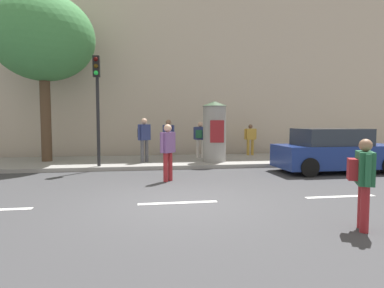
{
  "coord_description": "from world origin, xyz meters",
  "views": [
    {
      "loc": [
        -0.8,
        -7.25,
        1.86
      ],
      "look_at": [
        0.63,
        2.0,
        1.19
      ],
      "focal_mm": 30.64,
      "sensor_mm": 36.0,
      "label": 1
    }
  ],
  "objects_px": {
    "pedestrian_in_red_top": "(250,137)",
    "poster_column": "(214,131)",
    "pedestrian_near_pole": "(168,136)",
    "pedestrian_tallest": "(200,136)",
    "street_tree": "(43,38)",
    "parked_car_blue": "(334,151)",
    "pedestrian_with_bag": "(363,176)",
    "traffic_light": "(97,93)",
    "pedestrian_in_light_jacket": "(168,148)",
    "pedestrian_in_dark_shirt": "(144,136)"
  },
  "relations": [
    {
      "from": "traffic_light",
      "to": "pedestrian_in_dark_shirt",
      "type": "xyz_separation_m",
      "value": [
        1.69,
        1.02,
        -1.64
      ]
    },
    {
      "from": "traffic_light",
      "to": "pedestrian_near_pole",
      "type": "distance_m",
      "value": 3.87
    },
    {
      "from": "parked_car_blue",
      "to": "pedestrian_with_bag",
      "type": "bearing_deg",
      "value": -118.48
    },
    {
      "from": "poster_column",
      "to": "pedestrian_in_light_jacket",
      "type": "xyz_separation_m",
      "value": [
        -2.22,
        -3.42,
        -0.39
      ]
    },
    {
      "from": "pedestrian_in_dark_shirt",
      "to": "pedestrian_tallest",
      "type": "xyz_separation_m",
      "value": [
        2.56,
        1.25,
        -0.1
      ]
    },
    {
      "from": "traffic_light",
      "to": "poster_column",
      "type": "xyz_separation_m",
      "value": [
        4.61,
        0.87,
        -1.46
      ]
    },
    {
      "from": "traffic_light",
      "to": "pedestrian_in_light_jacket",
      "type": "bearing_deg",
      "value": -46.94
    },
    {
      "from": "pedestrian_with_bag",
      "to": "parked_car_blue",
      "type": "bearing_deg",
      "value": 61.52
    },
    {
      "from": "traffic_light",
      "to": "pedestrian_with_bag",
      "type": "bearing_deg",
      "value": -55.01
    },
    {
      "from": "pedestrian_with_bag",
      "to": "pedestrian_near_pole",
      "type": "bearing_deg",
      "value": 104.53
    },
    {
      "from": "street_tree",
      "to": "pedestrian_tallest",
      "type": "relative_size",
      "value": 4.18
    },
    {
      "from": "traffic_light",
      "to": "pedestrian_in_light_jacket",
      "type": "relative_size",
      "value": 2.31
    },
    {
      "from": "pedestrian_in_dark_shirt",
      "to": "traffic_light",
      "type": "bearing_deg",
      "value": -148.84
    },
    {
      "from": "traffic_light",
      "to": "pedestrian_in_red_top",
      "type": "bearing_deg",
      "value": 23.83
    },
    {
      "from": "pedestrian_with_bag",
      "to": "pedestrian_in_light_jacket",
      "type": "distance_m",
      "value": 5.76
    },
    {
      "from": "parked_car_blue",
      "to": "pedestrian_in_dark_shirt",
      "type": "bearing_deg",
      "value": 158.4
    },
    {
      "from": "poster_column",
      "to": "pedestrian_in_dark_shirt",
      "type": "relative_size",
      "value": 1.39
    },
    {
      "from": "traffic_light",
      "to": "street_tree",
      "type": "xyz_separation_m",
      "value": [
        -2.37,
        2.03,
        2.35
      ]
    },
    {
      "from": "pedestrian_in_red_top",
      "to": "pedestrian_with_bag",
      "type": "bearing_deg",
      "value": -98.81
    },
    {
      "from": "pedestrian_near_pole",
      "to": "pedestrian_tallest",
      "type": "relative_size",
      "value": 1.06
    },
    {
      "from": "pedestrian_in_red_top",
      "to": "traffic_light",
      "type": "bearing_deg",
      "value": -156.17
    },
    {
      "from": "traffic_light",
      "to": "pedestrian_near_pole",
      "type": "height_order",
      "value": "traffic_light"
    },
    {
      "from": "poster_column",
      "to": "pedestrian_near_pole",
      "type": "xyz_separation_m",
      "value": [
        -1.83,
        1.21,
        -0.24
      ]
    },
    {
      "from": "poster_column",
      "to": "parked_car_blue",
      "type": "relative_size",
      "value": 0.58
    },
    {
      "from": "street_tree",
      "to": "pedestrian_with_bag",
      "type": "height_order",
      "value": "street_tree"
    },
    {
      "from": "traffic_light",
      "to": "pedestrian_in_light_jacket",
      "type": "xyz_separation_m",
      "value": [
        2.38,
        -2.55,
        -1.85
      ]
    },
    {
      "from": "poster_column",
      "to": "pedestrian_with_bag",
      "type": "bearing_deg",
      "value": -85.46
    },
    {
      "from": "traffic_light",
      "to": "parked_car_blue",
      "type": "height_order",
      "value": "traffic_light"
    },
    {
      "from": "poster_column",
      "to": "parked_car_blue",
      "type": "height_order",
      "value": "poster_column"
    },
    {
      "from": "pedestrian_in_dark_shirt",
      "to": "pedestrian_tallest",
      "type": "relative_size",
      "value": 1.09
    },
    {
      "from": "pedestrian_in_light_jacket",
      "to": "pedestrian_near_pole",
      "type": "bearing_deg",
      "value": 85.09
    },
    {
      "from": "traffic_light",
      "to": "poster_column",
      "type": "height_order",
      "value": "traffic_light"
    },
    {
      "from": "street_tree",
      "to": "pedestrian_in_dark_shirt",
      "type": "bearing_deg",
      "value": -13.97
    },
    {
      "from": "traffic_light",
      "to": "pedestrian_tallest",
      "type": "height_order",
      "value": "traffic_light"
    },
    {
      "from": "pedestrian_tallest",
      "to": "pedestrian_in_light_jacket",
      "type": "bearing_deg",
      "value": -111.2
    },
    {
      "from": "street_tree",
      "to": "parked_car_blue",
      "type": "xyz_separation_m",
      "value": [
        10.83,
        -3.69,
        -4.48
      ]
    },
    {
      "from": "pedestrian_in_red_top",
      "to": "poster_column",
      "type": "bearing_deg",
      "value": -136.63
    },
    {
      "from": "poster_column",
      "to": "street_tree",
      "type": "xyz_separation_m",
      "value": [
        -6.97,
        1.16,
        3.81
      ]
    },
    {
      "from": "traffic_light",
      "to": "pedestrian_in_dark_shirt",
      "type": "height_order",
      "value": "traffic_light"
    },
    {
      "from": "poster_column",
      "to": "pedestrian_with_bag",
      "type": "xyz_separation_m",
      "value": [
        0.67,
        -8.41,
        -0.5
      ]
    },
    {
      "from": "street_tree",
      "to": "pedestrian_with_bag",
      "type": "relative_size",
      "value": 4.43
    },
    {
      "from": "pedestrian_with_bag",
      "to": "pedestrian_in_red_top",
      "type": "bearing_deg",
      "value": 81.19
    },
    {
      "from": "pedestrian_in_red_top",
      "to": "pedestrian_near_pole",
      "type": "relative_size",
      "value": 0.87
    },
    {
      "from": "pedestrian_near_pole",
      "to": "parked_car_blue",
      "type": "relative_size",
      "value": 0.41
    },
    {
      "from": "street_tree",
      "to": "pedestrian_near_pole",
      "type": "bearing_deg",
      "value": 0.55
    },
    {
      "from": "pedestrian_tallest",
      "to": "street_tree",
      "type": "bearing_deg",
      "value": -177.94
    },
    {
      "from": "pedestrian_near_pole",
      "to": "pedestrian_tallest",
      "type": "height_order",
      "value": "pedestrian_near_pole"
    },
    {
      "from": "poster_column",
      "to": "pedestrian_in_red_top",
      "type": "height_order",
      "value": "poster_column"
    },
    {
      "from": "poster_column",
      "to": "pedestrian_in_light_jacket",
      "type": "height_order",
      "value": "poster_column"
    },
    {
      "from": "pedestrian_near_pole",
      "to": "pedestrian_in_red_top",
      "type": "bearing_deg",
      "value": 13.24
    }
  ]
}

